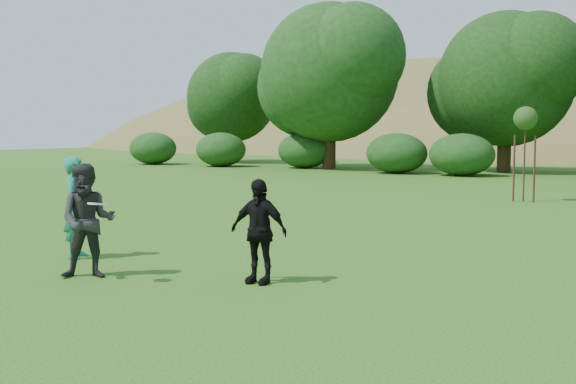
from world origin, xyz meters
name	(u,v)px	position (x,y,z in m)	size (l,w,h in m)	color
ground	(170,287)	(0.00, 0.00, 0.00)	(120.00, 120.00, 0.00)	#19470C
player_teal	(77,207)	(-2.85, 0.85, 0.86)	(0.63, 0.41, 1.72)	#1A7662
player_grey	(88,221)	(-1.42, -0.19, 0.84)	(0.82, 0.64, 1.68)	#29292B
player_black	(258,231)	(0.89, 0.88, 0.74)	(0.87, 0.36, 1.49)	black
frisbee	(97,204)	(-0.91, -0.45, 1.14)	(0.27, 0.27, 0.06)	white
sapling	(525,121)	(0.89, 14.56, 2.42)	(0.70, 0.70, 2.85)	#3B2017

